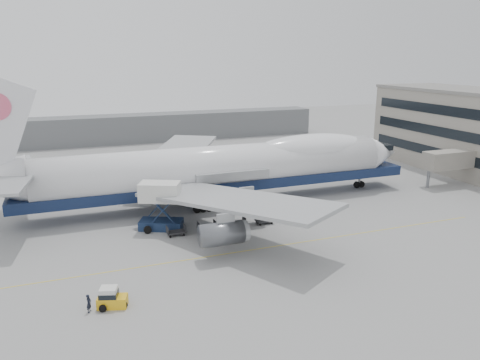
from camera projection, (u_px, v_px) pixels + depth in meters
name	position (u px, v px, depth m)	size (l,w,h in m)	color
ground	(249.00, 230.00, 60.04)	(260.00, 260.00, 0.00)	gray
apron_line	(268.00, 247.00, 54.62)	(60.00, 0.15, 0.01)	gold
hangar	(110.00, 130.00, 118.96)	(110.00, 8.00, 7.00)	slate
airliner	(223.00, 167.00, 69.65)	(67.00, 55.30, 19.98)	white
catering_truck	(160.00, 203.00, 59.68)	(6.03, 5.20, 6.20)	#172747
baggage_tug	(111.00, 298.00, 41.54)	(2.86, 2.08, 1.87)	yellow
ground_worker	(89.00, 303.00, 40.68)	(0.61, 0.40, 1.67)	black
traffic_cone	(118.00, 294.00, 43.39)	(0.37, 0.37, 0.54)	#FF510D
dolly_0	(176.00, 231.00, 58.17)	(2.30, 1.35, 1.30)	#2D2D30
dolly_1	(207.00, 227.00, 59.54)	(2.30, 1.35, 1.30)	#2D2D30
dolly_2	(236.00, 223.00, 60.91)	(2.30, 1.35, 1.30)	#2D2D30
dolly_3	(264.00, 220.00, 62.28)	(2.30, 1.35, 1.30)	#2D2D30
dolly_4	(291.00, 216.00, 63.65)	(2.30, 1.35, 1.30)	#2D2D30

